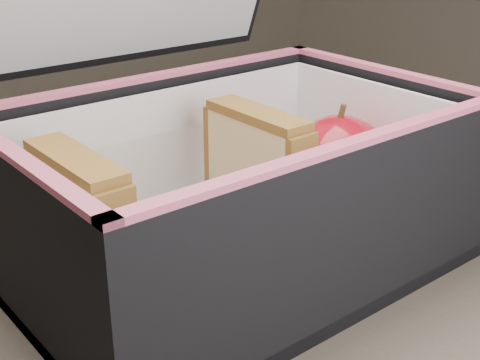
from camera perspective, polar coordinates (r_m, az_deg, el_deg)
name	(u,v)px	position (r m, az deg, el deg)	size (l,w,h in m)	color
lunch_bag	(234,177)	(0.49, -0.55, 0.27)	(0.33, 0.30, 0.32)	black
plastic_tub	(178,220)	(0.47, -5.32, -3.41)	(0.19, 0.13, 0.08)	white
sandwich_left	(81,231)	(0.43, -13.38, -4.25)	(0.03, 0.09, 0.10)	beige
sandwich_right	(257,175)	(0.50, 1.45, 0.43)	(0.03, 0.09, 0.10)	beige
carrot_sticks	(179,249)	(0.47, -5.19, -5.89)	(0.04, 0.13, 0.03)	orange
paper_napkin	(329,207)	(0.57, 7.60, -2.30)	(0.07, 0.07, 0.01)	white
red_apple	(339,161)	(0.56, 8.43, 1.63)	(0.11, 0.11, 0.09)	maroon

